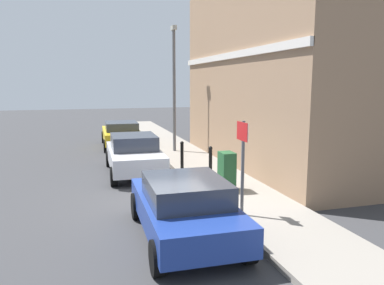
# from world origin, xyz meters

# --- Properties ---
(ground) EXTENTS (80.00, 80.00, 0.00)m
(ground) POSITION_xyz_m (0.00, 0.00, 0.00)
(ground) COLOR #38383A
(sidewalk) EXTENTS (2.21, 30.00, 0.15)m
(sidewalk) POSITION_xyz_m (2.10, 6.00, 0.07)
(sidewalk) COLOR gray
(sidewalk) RESTS_ON ground
(corner_building) EXTENTS (7.85, 10.92, 7.42)m
(corner_building) POSITION_xyz_m (7.07, 3.46, 3.71)
(corner_building) COLOR #937256
(corner_building) RESTS_ON ground
(car_blue) EXTENTS (1.97, 4.02, 1.35)m
(car_blue) POSITION_xyz_m (-0.25, -2.72, 0.71)
(car_blue) COLOR navy
(car_blue) RESTS_ON ground
(car_silver) EXTENTS (1.98, 4.18, 1.44)m
(car_silver) POSITION_xyz_m (-0.49, 3.48, 0.74)
(car_silver) COLOR #B7B7BC
(car_silver) RESTS_ON ground
(car_yellow) EXTENTS (2.02, 4.23, 1.32)m
(car_yellow) POSITION_xyz_m (-0.34, 9.65, 0.70)
(car_yellow) COLOR gold
(car_yellow) RESTS_ON ground
(utility_cabinet) EXTENTS (0.46, 0.61, 1.15)m
(utility_cabinet) POSITION_xyz_m (1.80, 0.03, 0.68)
(utility_cabinet) COLOR #1E4C28
(utility_cabinet) RESTS_ON sidewalk
(bollard_near_cabinet) EXTENTS (0.14, 0.14, 1.04)m
(bollard_near_cabinet) POSITION_xyz_m (1.90, 1.81, 0.70)
(bollard_near_cabinet) COLOR black
(bollard_near_cabinet) RESTS_ON sidewalk
(bollard_far_kerb) EXTENTS (0.14, 0.14, 1.04)m
(bollard_far_kerb) POSITION_xyz_m (1.24, 3.16, 0.70)
(bollard_far_kerb) COLOR black
(bollard_far_kerb) RESTS_ON sidewalk
(street_sign) EXTENTS (0.08, 0.60, 2.30)m
(street_sign) POSITION_xyz_m (1.35, -2.09, 1.66)
(street_sign) COLOR #59595B
(street_sign) RESTS_ON sidewalk
(lamppost) EXTENTS (0.20, 0.44, 5.72)m
(lamppost) POSITION_xyz_m (1.86, 6.89, 3.30)
(lamppost) COLOR #59595B
(lamppost) RESTS_ON sidewalk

